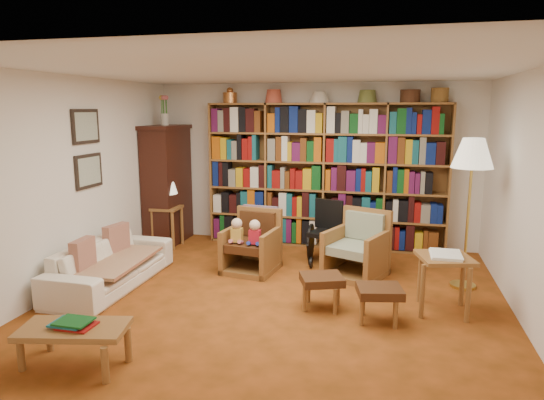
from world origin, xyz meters
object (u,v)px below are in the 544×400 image
(coffee_table, at_px, (74,332))
(side_table_lamp, at_px, (167,217))
(armchair_leather, at_px, (253,245))
(footstool_b, at_px, (379,293))
(sofa, at_px, (111,264))
(footstool_a, at_px, (322,282))
(armchair_sage, at_px, (356,250))
(wheelchair, at_px, (327,234))
(floor_lamp, at_px, (472,159))
(side_table_papers, at_px, (444,265))

(coffee_table, bearing_deg, side_table_lamp, 103.62)
(armchair_leather, bearing_deg, footstool_b, -37.02)
(sofa, xyz_separation_m, coffee_table, (0.74, -1.75, 0.03))
(coffee_table, bearing_deg, footstool_a, 42.59)
(armchair_sage, relative_size, footstool_a, 1.73)
(sofa, bearing_deg, wheelchair, -57.01)
(armchair_sage, height_order, floor_lamp, floor_lamp)
(armchair_sage, bearing_deg, footstool_b, -76.68)
(armchair_sage, height_order, footstool_a, armchair_sage)
(floor_lamp, height_order, footstool_a, floor_lamp)
(side_table_lamp, distance_m, side_table_papers, 4.22)
(side_table_lamp, height_order, footstool_a, side_table_lamp)
(footstool_a, xyz_separation_m, footstool_b, (0.61, -0.20, 0.00))
(floor_lamp, bearing_deg, armchair_leather, 179.48)
(wheelchair, bearing_deg, side_table_lamp, 176.06)
(side_table_papers, bearing_deg, sofa, -177.87)
(coffee_table, bearing_deg, side_table_papers, 31.64)
(side_table_lamp, relative_size, side_table_papers, 0.98)
(side_table_lamp, relative_size, footstool_b, 1.25)
(wheelchair, relative_size, footstool_a, 1.62)
(sofa, xyz_separation_m, wheelchair, (2.41, 1.56, 0.12))
(side_table_lamp, height_order, armchair_leather, armchair_leather)
(armchair_leather, relative_size, side_table_papers, 1.28)
(armchair_leather, bearing_deg, side_table_papers, -20.15)
(side_table_lamp, bearing_deg, floor_lamp, -10.23)
(armchair_sage, bearing_deg, side_table_lamp, 168.13)
(floor_lamp, bearing_deg, side_table_lamp, 169.77)
(sofa, distance_m, armchair_leather, 1.79)
(side_table_lamp, xyz_separation_m, armchair_sage, (2.94, -0.62, -0.14))
(side_table_lamp, xyz_separation_m, wheelchair, (2.51, -0.17, -0.07))
(sofa, relative_size, coffee_table, 1.98)
(sofa, bearing_deg, footstool_a, -91.67)
(wheelchair, distance_m, side_table_papers, 2.00)
(footstool_a, bearing_deg, coffee_table, -137.41)
(footstool_b, relative_size, coffee_table, 0.54)
(armchair_sage, distance_m, footstool_a, 1.22)
(floor_lamp, relative_size, footstool_b, 3.56)
(side_table_lamp, bearing_deg, footstool_a, -34.21)
(armchair_sage, distance_m, floor_lamp, 1.78)
(wheelchair, distance_m, footstool_a, 1.65)
(armchair_leather, height_order, footstool_a, armchair_leather)
(armchair_leather, relative_size, armchair_sage, 0.88)
(floor_lamp, bearing_deg, armchair_sage, 173.55)
(side_table_lamp, relative_size, coffee_table, 0.67)
(floor_lamp, relative_size, footstool_a, 3.34)
(sofa, distance_m, coffee_table, 1.90)
(sofa, height_order, armchair_leather, armchair_leather)
(armchair_leather, distance_m, side_table_papers, 2.48)
(sofa, bearing_deg, coffee_table, -156.92)
(side_table_lamp, xyz_separation_m, armchair_leather, (1.59, -0.74, -0.12))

